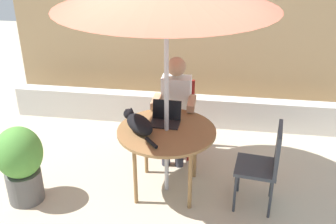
{
  "coord_description": "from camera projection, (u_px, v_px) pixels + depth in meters",
  "views": [
    {
      "loc": [
        0.53,
        -3.47,
        2.66
      ],
      "look_at": [
        0.0,
        0.1,
        0.88
      ],
      "focal_mm": 42.5,
      "sensor_mm": 36.0,
      "label": 1
    }
  ],
  "objects": [
    {
      "name": "cat",
      "position": [
        138.0,
        124.0,
        3.94
      ],
      "size": [
        0.44,
        0.54,
        0.17
      ],
      "color": "black",
      "rests_on": "patio_table"
    },
    {
      "name": "person_seated",
      "position": [
        175.0,
        103.0,
        4.62
      ],
      "size": [
        0.48,
        0.48,
        1.25
      ],
      "color": "white",
      "rests_on": "ground"
    },
    {
      "name": "chair_occupied",
      "position": [
        177.0,
        111.0,
        4.84
      ],
      "size": [
        0.4,
        0.4,
        0.91
      ],
      "color": "maroon",
      "rests_on": "ground"
    },
    {
      "name": "planter_wall_low",
      "position": [
        183.0,
        110.0,
        5.6
      ],
      "size": [
        4.88,
        0.2,
        0.42
      ],
      "primitive_type": "cube",
      "color": "beige",
      "rests_on": "ground"
    },
    {
      "name": "ground_plane",
      "position": [
        167.0,
        189.0,
        4.32
      ],
      "size": [
        14.0,
        14.0,
        0.0
      ],
      "primitive_type": "plane",
      "color": "#BCAD93"
    },
    {
      "name": "fence_back",
      "position": [
        190.0,
        42.0,
        5.95
      ],
      "size": [
        5.43,
        0.08,
        1.94
      ],
      "primitive_type": "cube",
      "color": "tan",
      "rests_on": "ground"
    },
    {
      "name": "laptop",
      "position": [
        166.0,
        116.0,
        4.13
      ],
      "size": [
        0.31,
        0.26,
        0.21
      ],
      "color": "black",
      "rests_on": "patio_table"
    },
    {
      "name": "patio_table",
      "position": [
        167.0,
        135.0,
        4.03
      ],
      "size": [
        1.0,
        1.0,
        0.73
      ],
      "color": "olive",
      "rests_on": "ground"
    },
    {
      "name": "chair_empty",
      "position": [
        266.0,
        161.0,
        3.84
      ],
      "size": [
        0.45,
        0.45,
        0.91
      ],
      "color": "#33383F",
      "rests_on": "ground"
    },
    {
      "name": "potted_plant_near_fence",
      "position": [
        21.0,
        162.0,
        3.97
      ],
      "size": [
        0.47,
        0.47,
        0.83
      ],
      "color": "#595654",
      "rests_on": "ground"
    }
  ]
}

